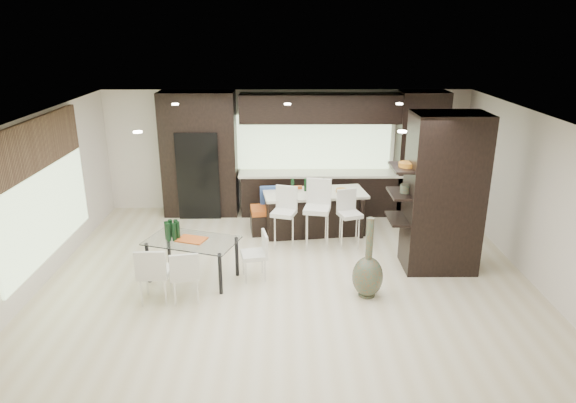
{
  "coord_description": "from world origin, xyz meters",
  "views": [
    {
      "loc": [
        -0.07,
        -7.71,
        4.02
      ],
      "look_at": [
        0.0,
        0.6,
        1.15
      ],
      "focal_mm": 32.0,
      "sensor_mm": 36.0,
      "label": 1
    }
  ],
  "objects_px": {
    "stool_mid": "(317,221)",
    "chair_far": "(155,276)",
    "stool_right": "(349,224)",
    "floor_vase": "(369,258)",
    "bench": "(285,219)",
    "stool_left": "(284,224)",
    "dining_table": "(193,260)",
    "kitchen_island": "(314,212)",
    "chair_end": "(254,258)",
    "chair_near": "(185,277)"
  },
  "relations": [
    {
      "from": "stool_mid",
      "to": "chair_far",
      "type": "xyz_separation_m",
      "value": [
        -2.58,
        -1.99,
        -0.1
      ]
    },
    {
      "from": "stool_right",
      "to": "chair_far",
      "type": "distance_m",
      "value": 3.79
    },
    {
      "from": "stool_right",
      "to": "floor_vase",
      "type": "height_order",
      "value": "floor_vase"
    },
    {
      "from": "stool_mid",
      "to": "bench",
      "type": "xyz_separation_m",
      "value": [
        -0.6,
        0.8,
        -0.26
      ]
    },
    {
      "from": "stool_left",
      "to": "stool_mid",
      "type": "height_order",
      "value": "stool_mid"
    },
    {
      "from": "floor_vase",
      "to": "chair_far",
      "type": "bearing_deg",
      "value": -177.71
    },
    {
      "from": "floor_vase",
      "to": "stool_mid",
      "type": "bearing_deg",
      "value": 109.87
    },
    {
      "from": "stool_left",
      "to": "dining_table",
      "type": "relative_size",
      "value": 0.65
    },
    {
      "from": "kitchen_island",
      "to": "chair_end",
      "type": "height_order",
      "value": "kitchen_island"
    },
    {
      "from": "stool_mid",
      "to": "floor_vase",
      "type": "height_order",
      "value": "floor_vase"
    },
    {
      "from": "chair_near",
      "to": "dining_table",
      "type": "bearing_deg",
      "value": 78.82
    },
    {
      "from": "bench",
      "to": "chair_near",
      "type": "bearing_deg",
      "value": -126.2
    },
    {
      "from": "stool_right",
      "to": "bench",
      "type": "distance_m",
      "value": 1.45
    },
    {
      "from": "stool_right",
      "to": "floor_vase",
      "type": "distance_m",
      "value": 1.91
    },
    {
      "from": "kitchen_island",
      "to": "stool_mid",
      "type": "distance_m",
      "value": 0.77
    },
    {
      "from": "kitchen_island",
      "to": "stool_mid",
      "type": "relative_size",
      "value": 1.93
    },
    {
      "from": "dining_table",
      "to": "chair_end",
      "type": "relative_size",
      "value": 1.93
    },
    {
      "from": "kitchen_island",
      "to": "stool_mid",
      "type": "bearing_deg",
      "value": -97.76
    },
    {
      "from": "stool_mid",
      "to": "stool_right",
      "type": "distance_m",
      "value": 0.63
    },
    {
      "from": "bench",
      "to": "chair_near",
      "type": "relative_size",
      "value": 1.76
    },
    {
      "from": "floor_vase",
      "to": "dining_table",
      "type": "relative_size",
      "value": 0.9
    },
    {
      "from": "kitchen_island",
      "to": "stool_right",
      "type": "height_order",
      "value": "stool_right"
    },
    {
      "from": "kitchen_island",
      "to": "dining_table",
      "type": "relative_size",
      "value": 1.4
    },
    {
      "from": "chair_end",
      "to": "bench",
      "type": "bearing_deg",
      "value": -25.22
    },
    {
      "from": "bench",
      "to": "floor_vase",
      "type": "distance_m",
      "value": 2.97
    },
    {
      "from": "chair_near",
      "to": "chair_far",
      "type": "distance_m",
      "value": 0.45
    },
    {
      "from": "stool_right",
      "to": "chair_far",
      "type": "height_order",
      "value": "stool_right"
    },
    {
      "from": "kitchen_island",
      "to": "chair_near",
      "type": "xyz_separation_m",
      "value": [
        -2.12,
        -2.75,
        -0.03
      ]
    },
    {
      "from": "stool_left",
      "to": "chair_end",
      "type": "distance_m",
      "value": 1.4
    },
    {
      "from": "floor_vase",
      "to": "dining_table",
      "type": "height_order",
      "value": "floor_vase"
    },
    {
      "from": "bench",
      "to": "dining_table",
      "type": "height_order",
      "value": "dining_table"
    },
    {
      "from": "chair_near",
      "to": "floor_vase",
      "type": "bearing_deg",
      "value": -8.84
    },
    {
      "from": "floor_vase",
      "to": "chair_far",
      "type": "distance_m",
      "value": 3.26
    },
    {
      "from": "stool_right",
      "to": "chair_near",
      "type": "distance_m",
      "value": 3.41
    },
    {
      "from": "stool_right",
      "to": "dining_table",
      "type": "bearing_deg",
      "value": -172.65
    },
    {
      "from": "floor_vase",
      "to": "dining_table",
      "type": "distance_m",
      "value": 2.87
    },
    {
      "from": "kitchen_island",
      "to": "chair_end",
      "type": "bearing_deg",
      "value": -126.39
    },
    {
      "from": "kitchen_island",
      "to": "floor_vase",
      "type": "distance_m",
      "value": 2.73
    },
    {
      "from": "stool_right",
      "to": "chair_near",
      "type": "height_order",
      "value": "stool_right"
    },
    {
      "from": "dining_table",
      "to": "chair_end",
      "type": "distance_m",
      "value": 1.01
    },
    {
      "from": "dining_table",
      "to": "stool_left",
      "type": "bearing_deg",
      "value": 59.22
    },
    {
      "from": "stool_left",
      "to": "chair_end",
      "type": "bearing_deg",
      "value": -93.47
    },
    {
      "from": "chair_end",
      "to": "stool_mid",
      "type": "bearing_deg",
      "value": -52.28
    },
    {
      "from": "stool_right",
      "to": "chair_end",
      "type": "relative_size",
      "value": 1.18
    },
    {
      "from": "stool_right",
      "to": "floor_vase",
      "type": "bearing_deg",
      "value": -106.66
    },
    {
      "from": "stool_right",
      "to": "chair_end",
      "type": "distance_m",
      "value": 2.18
    },
    {
      "from": "chair_near",
      "to": "chair_end",
      "type": "height_order",
      "value": "chair_near"
    },
    {
      "from": "kitchen_island",
      "to": "bench",
      "type": "relative_size",
      "value": 1.46
    },
    {
      "from": "kitchen_island",
      "to": "chair_far",
      "type": "height_order",
      "value": "chair_far"
    },
    {
      "from": "chair_end",
      "to": "stool_left",
      "type": "bearing_deg",
      "value": -31.96
    }
  ]
}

